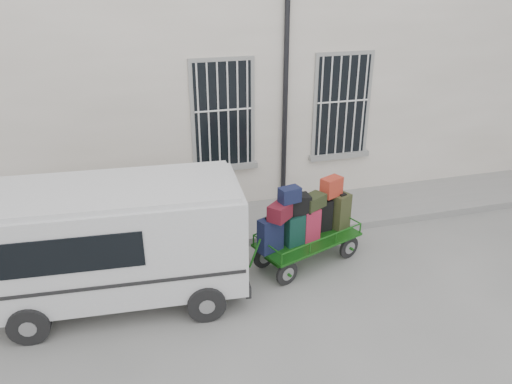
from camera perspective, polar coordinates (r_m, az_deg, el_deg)
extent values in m
plane|color=slate|center=(8.99, 3.24, -10.10)|extent=(80.00, 80.00, 0.00)
cube|color=beige|center=(12.89, -4.57, 15.06)|extent=(24.00, 5.00, 6.00)
cylinder|color=black|center=(10.72, 3.40, 12.08)|extent=(0.11, 0.11, 5.60)
cube|color=black|center=(10.56, -3.81, 8.80)|extent=(1.20, 0.08, 2.20)
cube|color=gray|center=(10.92, -3.62, 2.90)|extent=(1.45, 0.22, 0.12)
cube|color=black|center=(11.41, 9.75, 9.69)|extent=(1.20, 0.08, 2.20)
cube|color=gray|center=(11.74, 9.40, 4.19)|extent=(1.45, 0.22, 0.12)
cube|color=gray|center=(10.75, -0.52, -3.36)|extent=(24.00, 1.70, 0.15)
cylinder|color=black|center=(8.79, 3.56, -9.27)|extent=(0.43, 0.20, 0.44)
cylinder|color=gray|center=(8.79, 3.56, -9.27)|extent=(0.26, 0.16, 0.24)
cylinder|color=black|center=(9.24, 0.92, -7.39)|extent=(0.43, 0.20, 0.44)
cylinder|color=gray|center=(9.24, 0.92, -7.39)|extent=(0.26, 0.16, 0.24)
cylinder|color=black|center=(9.68, 10.57, -6.24)|extent=(0.43, 0.20, 0.44)
cylinder|color=gray|center=(9.68, 10.57, -6.24)|extent=(0.26, 0.16, 0.24)
cylinder|color=black|center=(10.08, 7.85, -4.69)|extent=(0.43, 0.20, 0.44)
cylinder|color=gray|center=(10.08, 7.85, -4.69)|extent=(0.26, 0.16, 0.24)
cube|color=#175613|center=(9.29, 5.93, -5.42)|extent=(2.14, 1.50, 0.04)
cylinder|color=#175613|center=(8.57, -0.11, -7.01)|extent=(0.25, 0.12, 0.50)
cube|color=black|center=(8.71, 1.66, -4.89)|extent=(0.49, 0.37, 0.63)
cube|color=black|center=(8.56, 1.69, -2.96)|extent=(0.20, 0.16, 0.03)
cube|color=#0E342E|center=(8.94, 4.39, -4.33)|extent=(0.40, 0.31, 0.58)
cube|color=black|center=(8.80, 4.45, -2.60)|extent=(0.17, 0.15, 0.03)
cube|color=#9F1D3E|center=(9.10, 6.26, -3.77)|extent=(0.38, 0.27, 0.60)
cube|color=black|center=(8.96, 6.35, -1.99)|extent=(0.16, 0.13, 0.03)
cube|color=black|center=(9.46, 7.67, -2.66)|extent=(0.34, 0.23, 0.62)
cube|color=black|center=(9.32, 7.78, -0.90)|extent=(0.15, 0.13, 0.03)
cube|color=#34381C|center=(9.59, 9.67, -2.19)|extent=(0.40, 0.37, 0.68)
cube|color=black|center=(9.43, 9.82, -0.26)|extent=(0.17, 0.16, 0.03)
cube|color=maroon|center=(8.48, 2.75, -2.28)|extent=(0.49, 0.48, 0.28)
cube|color=black|center=(8.82, 4.66, -1.42)|extent=(0.47, 0.29, 0.34)
cube|color=black|center=(8.99, 6.55, -1.07)|extent=(0.53, 0.46, 0.24)
cube|color=maroon|center=(9.31, 8.62, 0.60)|extent=(0.46, 0.38, 0.36)
cube|color=black|center=(8.47, 3.87, -0.31)|extent=(0.40, 0.30, 0.26)
cube|color=silver|center=(8.25, -15.62, -5.12)|extent=(4.06, 1.99, 1.61)
cube|color=silver|center=(7.88, -16.31, 0.22)|extent=(3.87, 1.84, 0.09)
cube|color=black|center=(7.46, -20.31, -6.82)|extent=(1.97, 0.18, 0.56)
cube|color=black|center=(8.17, -1.90, -2.30)|extent=(0.13, 1.25, 0.49)
cube|color=black|center=(8.69, -1.87, -8.38)|extent=(0.21, 1.66, 0.20)
cube|color=white|center=(8.58, -1.65, -7.20)|extent=(0.05, 0.38, 0.11)
cylinder|color=black|center=(8.25, -24.50, -13.65)|extent=(0.62, 0.24, 0.61)
cylinder|color=black|center=(9.58, -22.62, -7.65)|extent=(0.62, 0.24, 0.61)
cylinder|color=black|center=(7.99, -5.70, -12.51)|extent=(0.62, 0.24, 0.61)
cylinder|color=black|center=(9.36, -6.81, -6.50)|extent=(0.62, 0.24, 0.61)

